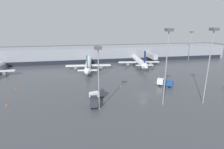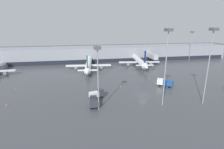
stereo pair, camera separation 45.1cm
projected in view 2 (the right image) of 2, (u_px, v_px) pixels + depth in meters
The scene contains 15 objects.
ground_plane at pixel (143, 95), 58.52m from camera, with size 320.00×320.00×0.00m, color #424449.
terminal_building at pixel (110, 53), 115.85m from camera, with size 160.00×28.63×9.00m.
parked_jet_0 at pixel (139, 61), 98.61m from camera, with size 23.15×37.04×10.52m.
parked_jet_1 at pixel (89, 64), 91.41m from camera, with size 23.51×38.99×9.80m.
service_truck_0 at pixel (97, 94), 55.61m from camera, with size 4.99×3.21×2.87m.
service_truck_1 at pixel (165, 82), 66.18m from camera, with size 5.65×5.08×2.92m.
service_truck_2 at pixel (94, 102), 49.63m from camera, with size 2.23×4.05×2.81m.
traffic_cone_1 at pixel (7, 104), 50.85m from camera, with size 0.45×0.45×0.62m.
traffic_cone_2 at pixel (156, 83), 70.26m from camera, with size 0.40×0.40×0.62m.
traffic_cone_3 at pixel (16, 88), 64.03m from camera, with size 0.41×0.41×0.75m.
traffic_cone_4 at pixel (121, 86), 66.25m from camera, with size 0.51×0.51×0.57m.
apron_light_mast_0 at pixel (167, 47), 46.77m from camera, with size 1.80×1.80×21.80m.
apron_light_mast_1 at pixel (98, 60), 44.93m from camera, with size 1.80×1.80×17.45m.
apron_light_mast_2 at pixel (211, 47), 47.73m from camera, with size 1.80×1.80×21.95m.
apron_light_mast_3 at pixel (192, 38), 112.54m from camera, with size 1.80×1.80×18.80m.
Camera 2 is at (-20.40, -51.52, 22.56)m, focal length 28.00 mm.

